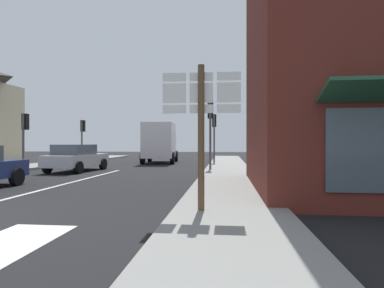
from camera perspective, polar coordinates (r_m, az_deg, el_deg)
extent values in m
plane|color=black|center=(16.82, -15.11, -5.13)|extent=(80.00, 80.00, 0.00)
cube|color=gray|center=(13.71, 6.48, -6.04)|extent=(2.49, 44.00, 0.14)
cube|color=silver|center=(13.19, -21.42, -6.58)|extent=(0.16, 12.00, 0.01)
cube|color=silver|center=(5.91, -29.80, -15.04)|extent=(1.20, 2.20, 0.01)
cube|color=#5B231C|center=(12.12, 30.74, 11.49)|extent=(8.12, 7.25, 7.87)
cylinder|color=black|center=(13.36, -28.63, -5.15)|extent=(0.22, 0.64, 0.64)
cube|color=#B7BABF|center=(18.77, -19.70, -2.69)|extent=(2.09, 4.33, 0.60)
cube|color=#47515B|center=(18.54, -20.09, -0.94)|extent=(1.72, 2.22, 0.55)
cylinder|color=black|center=(20.40, -19.89, -3.30)|extent=(0.27, 0.66, 0.64)
cylinder|color=black|center=(19.56, -15.47, -3.45)|extent=(0.27, 0.66, 0.64)
cylinder|color=black|center=(18.13, -24.26, -3.74)|extent=(0.27, 0.66, 0.64)
cylinder|color=black|center=(17.19, -19.46, -3.95)|extent=(0.27, 0.66, 0.64)
cube|color=silver|center=(24.60, -5.84, 0.63)|extent=(2.49, 3.86, 2.60)
cube|color=silver|center=(27.08, -5.17, -0.04)|extent=(2.19, 1.46, 2.00)
cube|color=#47515B|center=(27.13, -5.16, 1.65)|extent=(1.76, 0.24, 0.70)
cylinder|color=black|center=(27.20, -7.48, -2.15)|extent=(0.35, 0.92, 0.90)
cylinder|color=black|center=(26.94, -2.85, -2.17)|extent=(0.35, 0.92, 0.90)
cylinder|color=black|center=(23.85, -8.76, -2.48)|extent=(0.35, 0.92, 0.90)
cylinder|color=black|center=(23.56, -3.48, -2.51)|extent=(0.35, 0.92, 0.90)
cylinder|color=brown|center=(6.77, 1.63, 0.55)|extent=(0.14, 0.14, 3.20)
cube|color=white|center=(7.03, -3.16, 11.71)|extent=(0.50, 0.03, 0.18)
cube|color=black|center=(7.04, -3.14, 11.68)|extent=(0.43, 0.01, 0.13)
cube|color=white|center=(6.97, -3.16, 8.97)|extent=(0.50, 0.03, 0.42)
cube|color=black|center=(6.98, -3.14, 8.94)|extent=(0.43, 0.01, 0.32)
cube|color=white|center=(6.92, -3.16, 6.19)|extent=(0.50, 0.03, 0.18)
cube|color=black|center=(6.94, -3.14, 6.17)|extent=(0.43, 0.01, 0.13)
cube|color=white|center=(6.96, 1.66, 11.82)|extent=(0.50, 0.03, 0.18)
cube|color=black|center=(6.98, 1.67, 11.79)|extent=(0.43, 0.01, 0.13)
cube|color=white|center=(6.90, 1.66, 9.06)|extent=(0.50, 0.03, 0.42)
cube|color=black|center=(6.92, 1.67, 9.03)|extent=(0.43, 0.01, 0.32)
cube|color=white|center=(6.85, 1.66, 6.25)|extent=(0.50, 0.03, 0.18)
cube|color=black|center=(6.87, 1.67, 6.23)|extent=(0.43, 0.01, 0.13)
cube|color=white|center=(6.94, 6.55, 11.85)|extent=(0.50, 0.03, 0.18)
cube|color=black|center=(6.96, 6.54, 11.82)|extent=(0.43, 0.01, 0.13)
cube|color=white|center=(6.88, 6.54, 9.08)|extent=(0.50, 0.03, 0.42)
cube|color=black|center=(6.90, 6.54, 9.05)|extent=(0.43, 0.01, 0.32)
cube|color=white|center=(6.83, 6.54, 6.26)|extent=(0.50, 0.03, 0.18)
cube|color=black|center=(6.85, 6.54, 6.25)|extent=(0.43, 0.01, 0.13)
cylinder|color=#47474C|center=(17.36, 3.26, 1.30)|extent=(0.12, 0.12, 3.79)
cube|color=black|center=(17.65, 3.30, 5.99)|extent=(0.30, 0.28, 0.90)
sphere|color=red|center=(17.82, 3.32, 6.80)|extent=(0.18, 0.18, 0.18)
sphere|color=#3C2303|center=(17.79, 3.32, 5.91)|extent=(0.18, 0.18, 0.18)
sphere|color=black|center=(17.76, 3.32, 5.01)|extent=(0.18, 0.18, 0.18)
cylinder|color=#47474C|center=(26.63, -18.95, 0.43)|extent=(0.12, 0.12, 3.35)
cube|color=black|center=(26.85, -18.77, 3.05)|extent=(0.30, 0.28, 0.90)
sphere|color=red|center=(26.99, -18.65, 3.61)|extent=(0.18, 0.18, 0.18)
sphere|color=#3C2303|center=(26.98, -18.65, 3.01)|extent=(0.18, 0.18, 0.18)
sphere|color=black|center=(26.96, -18.65, 2.42)|extent=(0.18, 0.18, 0.18)
cylinder|color=#47474C|center=(23.10, 3.95, 0.81)|extent=(0.12, 0.12, 3.62)
cube|color=black|center=(23.35, 3.97, 4.15)|extent=(0.30, 0.28, 0.90)
sphere|color=red|center=(23.51, 3.98, 4.78)|extent=(0.18, 0.18, 0.18)
sphere|color=#3C2303|center=(23.49, 3.98, 4.10)|extent=(0.18, 0.18, 0.18)
sphere|color=black|center=(23.47, 3.98, 3.42)|extent=(0.18, 0.18, 0.18)
cylinder|color=#47474C|center=(20.23, -27.75, 0.29)|extent=(0.12, 0.12, 3.20)
cube|color=black|center=(20.43, -27.44, 3.52)|extent=(0.30, 0.28, 0.90)
sphere|color=red|center=(20.57, -27.22, 4.25)|extent=(0.18, 0.18, 0.18)
sphere|color=#3C2303|center=(20.55, -27.22, 3.48)|extent=(0.18, 0.18, 0.18)
sphere|color=black|center=(20.53, -27.22, 2.70)|extent=(0.18, 0.18, 0.18)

